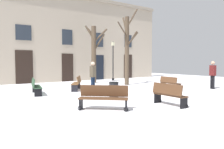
{
  "coord_description": "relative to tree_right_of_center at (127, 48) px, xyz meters",
  "views": [
    {
      "loc": [
        -8.25,
        -9.91,
        1.79
      ],
      "look_at": [
        0.0,
        1.77,
        0.96
      ],
      "focal_mm": 35.67,
      "sensor_mm": 36.0,
      "label": 1
    }
  ],
  "objects": [
    {
      "name": "building_facade",
      "position": [
        -2.55,
        5.67,
        1.18
      ],
      "size": [
        21.53,
        0.6,
        7.98
      ],
      "color": "tan",
      "rests_on": "ground"
    },
    {
      "name": "tree_right_of_center",
      "position": [
        0.0,
        0.0,
        0.0
      ],
      "size": [
        1.65,
        2.14,
        5.73
      ],
      "color": "#4C3D2D",
      "rests_on": "ground"
    },
    {
      "name": "person_near_bench",
      "position": [
        2.95,
        -5.24,
        -1.83
      ],
      "size": [
        0.31,
        0.42,
        1.82
      ],
      "rotation": [
        0.0,
        0.0,
        1.33
      ],
      "color": "black",
      "rests_on": "ground"
    },
    {
      "name": "bench_far_corner",
      "position": [
        -7.25,
        -1.05,
        -2.4
      ],
      "size": [
        0.82,
        1.89,
        0.88
      ],
      "rotation": [
        0.0,
        0.0,
        1.36
      ],
      "color": "#2D4C33",
      "rests_on": "ground"
    },
    {
      "name": "bench_back_to_back_left",
      "position": [
        0.3,
        -3.95,
        -2.42
      ],
      "size": [
        0.64,
        1.57,
        0.84
      ],
      "rotation": [
        0.0,
        0.0,
        1.43
      ],
      "color": "#51331E",
      "rests_on": "ground"
    },
    {
      "name": "ground_plane",
      "position": [
        -2.55,
        -3.38,
        -2.85
      ],
      "size": [
        34.44,
        34.44,
        0.0
      ],
      "primitive_type": "plane",
      "color": "white"
    },
    {
      "name": "bench_facing_shops",
      "position": [
        -6.33,
        -6.43,
        -2.38
      ],
      "size": [
        1.65,
        1.56,
        0.91
      ],
      "rotation": [
        0.0,
        0.0,
        5.55
      ],
      "color": "#51331E",
      "rests_on": "ground"
    },
    {
      "name": "tree_foreground",
      "position": [
        -1.17,
        2.98,
        -0.28
      ],
      "size": [
        1.82,
        1.23,
        4.85
      ],
      "color": "#4C3D2D",
      "rests_on": "ground"
    },
    {
      "name": "litter_bin",
      "position": [
        -4.64,
        -4.72,
        -2.44
      ],
      "size": [
        0.47,
        0.47,
        0.81
      ],
      "color": "black",
      "rests_on": "ground"
    },
    {
      "name": "streetlamp",
      "position": [
        1.58,
        4.07,
        -0.56
      ],
      "size": [
        0.3,
        0.3,
        3.74
      ],
      "color": "black",
      "rests_on": "ground"
    },
    {
      "name": "bench_by_litter_bin",
      "position": [
        -4.62,
        -0.75,
        -2.4
      ],
      "size": [
        1.28,
        1.63,
        0.88
      ],
      "rotation": [
        0.0,
        0.0,
        4.14
      ],
      "color": "brown",
      "rests_on": "ground"
    },
    {
      "name": "person_crossing_plaza",
      "position": [
        -4.04,
        -1.72,
        -1.85
      ],
      "size": [
        0.44,
        0.37,
        1.78
      ],
      "rotation": [
        0.0,
        0.0,
        3.6
      ],
      "color": "black",
      "rests_on": "ground"
    },
    {
      "name": "bench_near_center_tree",
      "position": [
        -3.75,
        -7.31,
        -2.39
      ],
      "size": [
        0.51,
        1.57,
        0.91
      ],
      "rotation": [
        0.0,
        0.0,
        1.53
      ],
      "color": "#51331E",
      "rests_on": "ground"
    }
  ]
}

